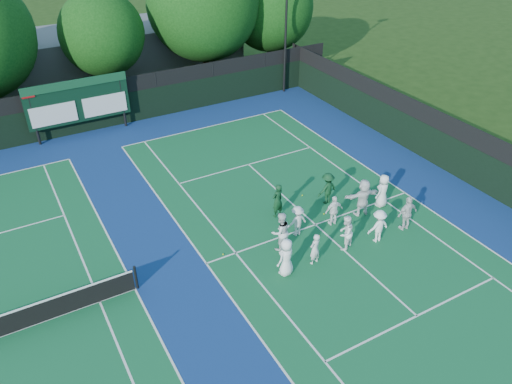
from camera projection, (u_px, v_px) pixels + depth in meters
ground at (328, 237)px, 22.10m from camera, size 120.00×120.00×0.00m
court_apron at (195, 268)px, 20.36m from camera, size 34.00×32.00×0.01m
near_court at (315, 225)px, 22.83m from camera, size 11.05×23.85×0.01m
back_fence at (96, 109)px, 30.61m from camera, size 34.00×0.08×3.00m
divider_fence_right at (460, 153)px, 25.81m from camera, size 0.08×32.00×3.00m
scoreboard at (78, 101)px, 29.44m from camera, size 6.00×0.21×3.55m
clubhouse at (120, 54)px, 37.78m from camera, size 18.00×6.00×4.00m
light_pole_right at (287, 2)px, 33.28m from camera, size 1.20×0.30×10.12m
tree_c at (104, 35)px, 32.26m from camera, size 5.44×5.44×7.58m
tree_d at (205, 6)px, 34.67m from camera, size 7.81×7.81×9.83m
tree_e at (272, 10)px, 37.36m from camera, size 6.40×6.40×8.28m
tennis_ball_0 at (319, 236)px, 22.10m from camera, size 0.07×0.07×0.07m
tennis_ball_1 at (302, 195)px, 24.85m from camera, size 0.07×0.07×0.07m
tennis_ball_2 at (379, 221)px, 22.99m from camera, size 0.07×0.07×0.07m
tennis_ball_3 at (223, 254)px, 21.02m from camera, size 0.07×0.07×0.07m
tennis_ball_5 at (324, 214)px, 23.50m from camera, size 0.07×0.07×0.07m
player_front_0 at (286, 257)px, 19.63m from camera, size 0.95×0.76×1.68m
player_front_1 at (315, 249)px, 20.23m from camera, size 0.59×0.45×1.46m
player_front_2 at (345, 233)px, 21.00m from camera, size 0.97×0.88×1.63m
player_front_3 at (378, 226)px, 21.45m from camera, size 1.04×0.63×1.57m
player_front_4 at (407, 213)px, 22.12m from camera, size 1.02×0.47×1.71m
player_back_0 at (281, 232)px, 20.92m from camera, size 0.89×0.70×1.81m
player_back_1 at (297, 221)px, 21.83m from camera, size 0.96×0.56×1.48m
player_back_2 at (334, 210)px, 22.49m from camera, size 0.90×0.43×1.50m
player_back_3 at (363, 197)px, 23.06m from camera, size 1.80×0.84×1.86m
player_back_4 at (383, 191)px, 23.72m from camera, size 0.95×0.76×1.68m
coach_left at (277, 201)px, 22.97m from camera, size 0.70×0.54×1.72m
coach_right at (327, 188)px, 23.92m from camera, size 1.12×0.73×1.64m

